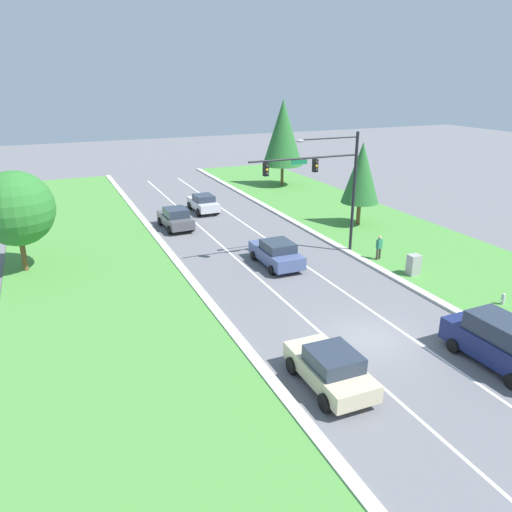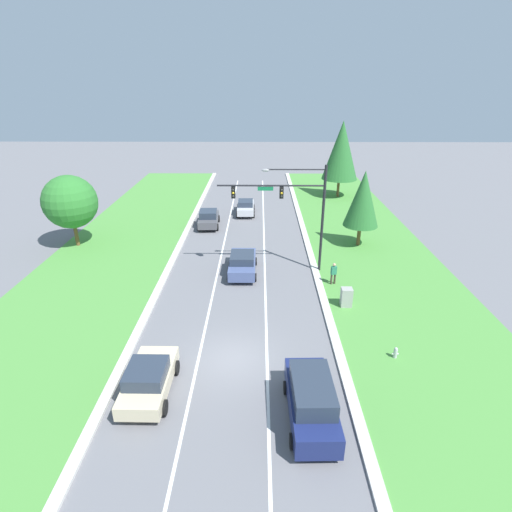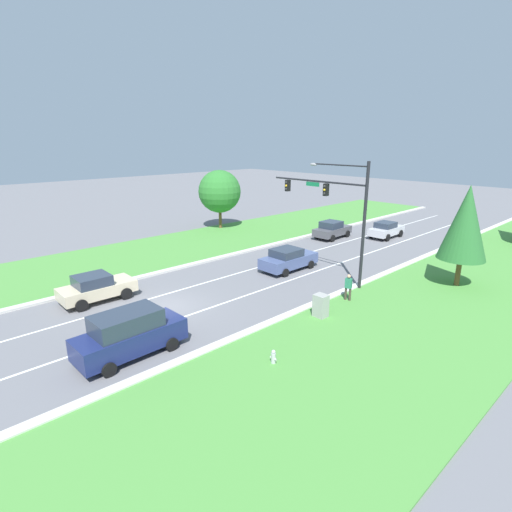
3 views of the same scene
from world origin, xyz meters
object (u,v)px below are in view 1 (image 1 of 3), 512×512
object	(u,v)px
utility_cabinet	(414,265)
pedestrian	(379,247)
traffic_signal_mast	(327,176)
graphite_sedan	(176,218)
conifer_far_right_tree	(283,133)
fire_hydrant	(503,300)
slate_blue_sedan	(276,253)
navy_suv	(500,342)
oak_near_left_tree	(16,209)
champagne_sedan	(330,368)
conifer_near_right_tree	(361,173)
silver_sedan	(203,203)

from	to	relation	value
utility_cabinet	pedestrian	xyz separation A→B (m)	(-0.32, 3.02, 0.27)
traffic_signal_mast	graphite_sedan	distance (m)	13.33
utility_cabinet	conifer_far_right_tree	bearing A→B (deg)	81.04
fire_hydrant	pedestrian	bearing A→B (deg)	102.86
slate_blue_sedan	fire_hydrant	world-z (taller)	slate_blue_sedan
navy_suv	utility_cabinet	bearing A→B (deg)	68.74
utility_cabinet	oak_near_left_tree	size ratio (longest dim) A/B	0.21
graphite_sedan	pedestrian	world-z (taller)	pedestrian
champagne_sedan	conifer_far_right_tree	distance (m)	37.67
utility_cabinet	pedestrian	distance (m)	3.05
traffic_signal_mast	conifer_near_right_tree	size ratio (longest dim) A/B	1.22
silver_sedan	graphite_sedan	distance (m)	5.34
slate_blue_sedan	traffic_signal_mast	bearing A→B (deg)	6.49
champagne_sedan	graphite_sedan	world-z (taller)	graphite_sedan
pedestrian	conifer_near_right_tree	xyz separation A→B (m)	(3.44, 7.38, 3.32)
slate_blue_sedan	conifer_far_right_tree	bearing A→B (deg)	62.93
silver_sedan	pedestrian	bearing A→B (deg)	-68.55
champagne_sedan	utility_cabinet	distance (m)	13.22
oak_near_left_tree	silver_sedan	bearing A→B (deg)	32.62
fire_hydrant	conifer_far_right_tree	xyz separation A→B (m)	(2.61, 31.65, 5.35)
conifer_near_right_tree	conifer_far_right_tree	xyz separation A→B (m)	(1.05, 16.04, 1.43)
navy_suv	utility_cabinet	world-z (taller)	navy_suv
slate_blue_sedan	pedestrian	world-z (taller)	pedestrian
silver_sedan	fire_hydrant	size ratio (longest dim) A/B	6.01
champagne_sedan	silver_sedan	size ratio (longest dim) A/B	1.02
pedestrian	oak_near_left_tree	distance (m)	22.58
oak_near_left_tree	conifer_far_right_tree	distance (m)	30.50
silver_sedan	pedestrian	size ratio (longest dim) A/B	2.49
graphite_sedan	conifer_near_right_tree	bearing A→B (deg)	-22.66
traffic_signal_mast	fire_hydrant	bearing A→B (deg)	-65.91
slate_blue_sedan	pedestrian	distance (m)	6.77
champagne_sedan	fire_hydrant	world-z (taller)	champagne_sedan
graphite_sedan	fire_hydrant	size ratio (longest dim) A/B	6.14
navy_suv	conifer_far_right_tree	bearing A→B (deg)	76.68
graphite_sedan	conifer_near_right_tree	xyz separation A→B (m)	(13.75, -4.96, 3.42)
traffic_signal_mast	slate_blue_sedan	xyz separation A→B (m)	(-3.69, -0.42, -4.55)
graphite_sedan	conifer_far_right_tree	bearing A→B (deg)	34.00
traffic_signal_mast	conifer_near_right_tree	bearing A→B (deg)	39.12
graphite_sedan	fire_hydrant	xyz separation A→B (m)	(12.19, -20.58, -0.50)
champagne_sedan	oak_near_left_tree	bearing A→B (deg)	121.71
champagne_sedan	pedestrian	world-z (taller)	pedestrian
silver_sedan	oak_near_left_tree	xyz separation A→B (m)	(-14.46, -9.25, 3.19)
traffic_signal_mast	utility_cabinet	distance (m)	7.76
navy_suv	graphite_sedan	size ratio (longest dim) A/B	1.13
conifer_near_right_tree	graphite_sedan	bearing A→B (deg)	160.15
champagne_sedan	oak_near_left_tree	distance (m)	21.26
traffic_signal_mast	silver_sedan	world-z (taller)	traffic_signal_mast
traffic_signal_mast	conifer_near_right_tree	distance (m)	8.15
graphite_sedan	utility_cabinet	world-z (taller)	graphite_sedan
silver_sedan	conifer_near_right_tree	distance (m)	14.01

